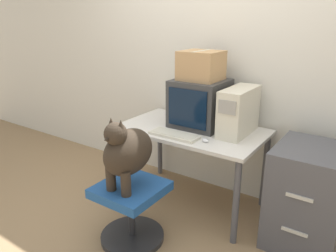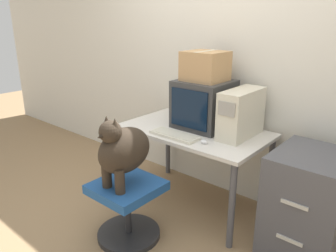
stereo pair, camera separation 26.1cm
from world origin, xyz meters
name	(u,v)px [view 1 (the left image)]	position (x,y,z in m)	size (l,w,h in m)	color
ground_plane	(168,220)	(0.00, 0.00, 0.00)	(12.00, 12.00, 0.00)	#937551
wall_back	(217,57)	(0.00, 0.81, 1.30)	(8.00, 0.05, 2.60)	silver
desk	(192,138)	(0.00, 0.37, 0.64)	(1.26, 0.74, 0.73)	silver
crt_monitor	(200,103)	(0.01, 0.48, 0.93)	(0.44, 0.44, 0.41)	#383838
pc_tower	(239,111)	(0.38, 0.48, 0.92)	(0.19, 0.48, 0.39)	beige
keyboard	(174,135)	(-0.02, 0.12, 0.74)	(0.42, 0.16, 0.03)	beige
computer_mouse	(205,140)	(0.26, 0.14, 0.74)	(0.06, 0.04, 0.03)	silver
office_chair	(131,208)	(-0.09, -0.36, 0.27)	(0.49, 0.49, 0.47)	#262628
dog	(127,151)	(-0.09, -0.38, 0.75)	(0.26, 0.46, 0.55)	#33281E
filing_cabinet	(307,196)	(1.00, 0.38, 0.39)	(0.50, 0.60, 0.77)	#4C4C51
cardboard_box	(201,66)	(0.01, 0.48, 1.26)	(0.33, 0.31, 0.25)	tan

